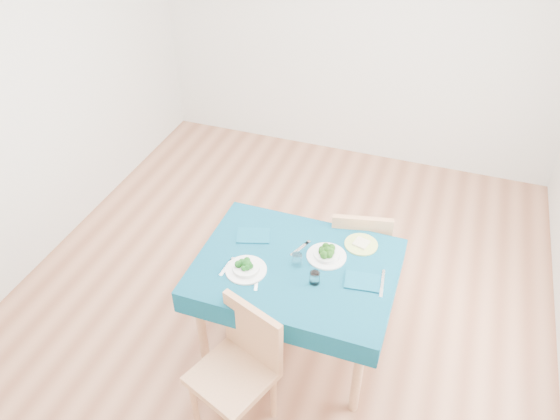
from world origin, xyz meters
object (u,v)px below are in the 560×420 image
(table, at_px, (295,306))
(chair_far, at_px, (359,238))
(chair_near, at_px, (231,366))
(bowl_near, at_px, (246,266))
(bowl_far, at_px, (327,252))
(side_plate, at_px, (361,244))

(table, relative_size, chair_far, 1.21)
(table, xyz_separation_m, chair_near, (-0.16, -0.67, 0.15))
(bowl_near, bearing_deg, table, 28.50)
(chair_near, bearing_deg, chair_far, 92.90)
(table, height_order, bowl_far, bowl_far)
(chair_far, height_order, bowl_far, chair_far)
(bowl_far, height_order, side_plate, bowl_far)
(chair_near, xyz_separation_m, bowl_far, (0.32, 0.81, 0.27))
(chair_far, distance_m, bowl_near, 1.02)
(bowl_near, relative_size, side_plate, 1.19)
(table, height_order, bowl_near, bowl_near)
(table, height_order, chair_far, chair_far)
(bowl_near, bearing_deg, side_plate, 37.15)
(chair_near, bearing_deg, bowl_far, 89.19)
(bowl_far, bearing_deg, chair_near, -111.65)
(chair_near, relative_size, side_plate, 4.84)
(chair_near, relative_size, bowl_far, 4.15)
(bowl_near, xyz_separation_m, side_plate, (0.62, 0.47, -0.03))
(table, height_order, side_plate, side_plate)
(table, xyz_separation_m, chair_far, (0.27, 0.66, 0.13))
(bowl_near, distance_m, side_plate, 0.77)
(chair_near, distance_m, bowl_near, 0.60)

